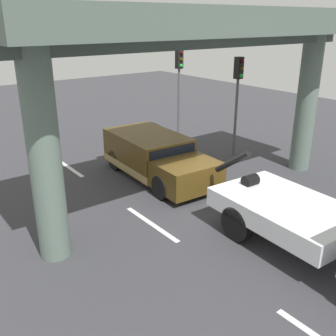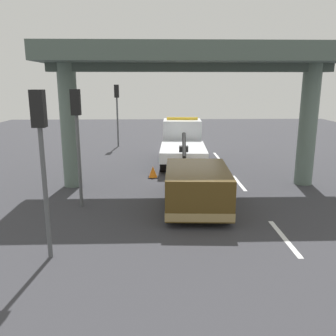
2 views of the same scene
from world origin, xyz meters
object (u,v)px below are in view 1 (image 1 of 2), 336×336
at_px(traffic_light_far, 238,85).
at_px(traffic_light_near, 179,74).
at_px(towed_van_green, 156,157).
at_px(traffic_cone_orange, 267,194).

bearing_deg(traffic_light_far, traffic_light_near, 180.00).
relative_size(towed_van_green, traffic_light_far, 1.23).
xyz_separation_m(traffic_light_near, traffic_cone_orange, (8.04, -2.64, -2.91)).
bearing_deg(traffic_light_near, towed_van_green, -47.61).
distance_m(towed_van_green, traffic_light_far, 4.91).
relative_size(towed_van_green, traffic_light_near, 1.21).
distance_m(traffic_light_far, traffic_cone_orange, 5.62).
bearing_deg(traffic_cone_orange, towed_van_green, -157.97).
bearing_deg(towed_van_green, traffic_cone_orange, 22.03).
bearing_deg(traffic_cone_orange, traffic_light_far, 146.86).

